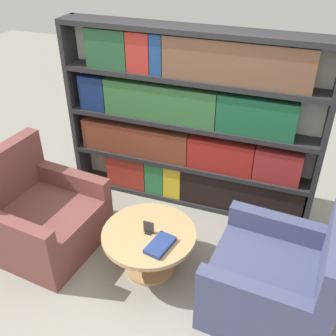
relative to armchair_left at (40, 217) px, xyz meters
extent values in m
plane|color=gray|center=(1.10, -0.13, -0.31)|extent=(14.00, 14.00, 0.00)
cube|color=silver|center=(1.10, 1.28, 0.64)|extent=(2.65, 0.05, 1.91)
cube|color=#262628|center=(-0.20, 1.16, 0.64)|extent=(0.05, 0.30, 1.91)
cube|color=#262628|center=(2.40, 1.16, 0.64)|extent=(0.05, 0.30, 1.91)
cube|color=#262628|center=(1.10, 1.16, -0.29)|extent=(2.55, 0.30, 0.05)
cube|color=#262628|center=(1.10, 1.16, 0.17)|extent=(2.55, 0.30, 0.05)
cube|color=#262628|center=(1.10, 1.16, 0.64)|extent=(2.55, 0.30, 0.05)
cube|color=#262628|center=(1.10, 1.16, 1.12)|extent=(2.55, 0.30, 0.05)
cube|color=#262628|center=(1.10, 1.16, 1.57)|extent=(2.55, 0.30, 0.05)
cube|color=maroon|center=(0.40, 1.13, -0.06)|extent=(0.47, 0.20, 0.39)
cube|color=#2A7540|center=(0.75, 1.13, -0.06)|extent=(0.21, 0.20, 0.39)
cube|color=gold|center=(0.96, 1.13, -0.06)|extent=(0.20, 0.20, 0.39)
cube|color=black|center=(1.71, 1.13, -0.06)|extent=(1.29, 0.20, 0.39)
cube|color=brown|center=(0.51, 1.13, 0.36)|extent=(1.22, 0.20, 0.34)
cube|color=maroon|center=(1.47, 1.13, 0.36)|extent=(0.68, 0.20, 0.34)
cube|color=maroon|center=(2.04, 1.13, 0.36)|extent=(0.45, 0.20, 0.34)
cube|color=navy|center=(0.07, 1.13, 0.85)|extent=(0.29, 0.20, 0.37)
cube|color=#316636|center=(0.81, 1.13, 0.85)|extent=(1.17, 0.20, 0.37)
cube|color=#195837|center=(1.77, 1.13, 0.85)|extent=(0.74, 0.20, 0.37)
cube|color=#235131|center=(0.27, 1.13, 1.34)|extent=(0.43, 0.20, 0.38)
cube|color=#A62C24|center=(0.61, 1.13, 1.34)|extent=(0.23, 0.20, 0.38)
cube|color=navy|center=(0.79, 1.13, 1.34)|extent=(0.12, 0.20, 0.38)
cube|color=brown|center=(1.54, 1.13, 1.34)|extent=(1.35, 0.20, 0.38)
cube|color=brown|center=(0.05, -0.01, -0.09)|extent=(1.02, 1.02, 0.43)
cube|color=brown|center=(-0.34, 0.03, 0.39)|extent=(0.23, 0.94, 0.54)
cube|color=brown|center=(0.08, -0.41, 0.22)|extent=(0.80, 0.20, 0.19)
cube|color=brown|center=(0.16, 0.39, 0.22)|extent=(0.80, 0.20, 0.19)
cube|color=#42476B|center=(2.17, -0.01, -0.09)|extent=(1.00, 1.00, 0.43)
cube|color=#42476B|center=(2.56, -0.04, 0.39)|extent=(0.21, 0.94, 0.54)
cube|color=#42476B|center=(2.13, 0.40, 0.22)|extent=(0.80, 0.18, 0.19)
cube|color=#42476B|center=(2.07, -0.40, 0.22)|extent=(0.80, 0.18, 0.19)
cylinder|color=tan|center=(1.11, 0.04, -0.12)|extent=(0.15, 0.15, 0.39)
cylinder|color=tan|center=(1.11, 0.04, -0.30)|extent=(0.45, 0.45, 0.03)
cylinder|color=tan|center=(1.11, 0.04, 0.10)|extent=(0.83, 0.83, 0.04)
cube|color=black|center=(1.11, 0.04, 0.12)|extent=(0.06, 0.06, 0.01)
cube|color=#2D2D2D|center=(1.11, 0.04, 0.18)|extent=(0.09, 0.01, 0.12)
cube|color=navy|center=(1.26, -0.08, 0.13)|extent=(0.21, 0.30, 0.04)
camera|label=1|loc=(2.14, -2.29, 2.44)|focal=42.00mm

